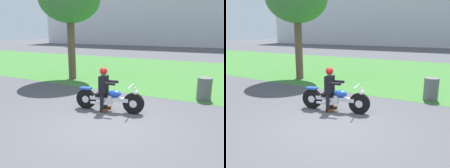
# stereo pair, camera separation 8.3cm
# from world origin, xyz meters

# --- Properties ---
(ground) EXTENTS (120.00, 120.00, 0.00)m
(ground) POSITION_xyz_m (0.00, 0.00, 0.00)
(ground) COLOR #4C4C51
(grass_verge) EXTENTS (60.00, 12.00, 0.01)m
(grass_verge) POSITION_xyz_m (0.00, 9.24, 0.00)
(grass_verge) COLOR #3D7533
(grass_verge) RESTS_ON ground
(motorcycle_lead) EXTENTS (2.25, 0.73, 0.89)m
(motorcycle_lead) POSITION_xyz_m (-0.49, 1.04, 0.40)
(motorcycle_lead) COLOR black
(motorcycle_lead) RESTS_ON ground
(rider_lead) EXTENTS (0.60, 0.52, 1.41)m
(rider_lead) POSITION_xyz_m (-0.65, 1.01, 0.82)
(rider_lead) COLOR black
(rider_lead) RESTS_ON ground
(trash_can) EXTENTS (0.52, 0.52, 0.84)m
(trash_can) POSITION_xyz_m (2.04, 3.80, 0.42)
(trash_can) COLOR #595E5B
(trash_can) RESTS_ON ground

